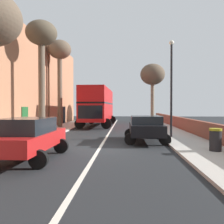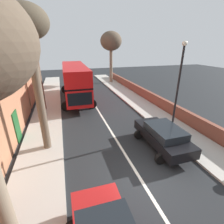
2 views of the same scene
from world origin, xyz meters
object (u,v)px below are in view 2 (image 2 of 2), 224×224
(double_decker_bus, at_px, (75,80))
(lamppost_right, at_px, (179,83))
(parked_car_black_right_2, at_px, (163,135))
(street_tree_left_2, at_px, (28,34))
(street_tree_right_1, at_px, (111,42))
(street_tree_left_4, at_px, (31,31))

(double_decker_bus, distance_m, lamppost_right, 12.07)
(parked_car_black_right_2, height_order, street_tree_left_2, street_tree_left_2)
(double_decker_bus, height_order, street_tree_right_1, street_tree_right_1)
(street_tree_right_1, relative_size, street_tree_left_4, 0.94)
(parked_car_black_right_2, bearing_deg, lamppost_right, 39.61)
(street_tree_right_1, bearing_deg, lamppost_right, -92.77)
(double_decker_bus, bearing_deg, street_tree_right_1, 50.71)
(street_tree_left_2, height_order, street_tree_left_4, street_tree_left_4)
(street_tree_right_1, xyz_separation_m, street_tree_left_4, (-10.44, -11.00, 0.63))
(street_tree_left_4, relative_size, lamppost_right, 1.37)
(street_tree_left_2, bearing_deg, street_tree_right_1, 61.93)
(lamppost_right, bearing_deg, street_tree_left_4, 140.61)
(street_tree_right_1, height_order, lamppost_right, street_tree_right_1)
(double_decker_bus, bearing_deg, parked_car_black_right_2, -70.51)
(street_tree_right_1, xyz_separation_m, street_tree_left_2, (-9.73, -18.25, 0.05))
(street_tree_left_4, bearing_deg, street_tree_left_2, -84.43)
(double_decker_bus, xyz_separation_m, street_tree_left_4, (-3.53, -2.55, 4.90))
(parked_car_black_right_2, relative_size, street_tree_left_4, 0.52)
(double_decker_bus, relative_size, street_tree_left_4, 1.20)
(street_tree_left_2, xyz_separation_m, lamppost_right, (8.82, -0.57, -2.87))
(parked_car_black_right_2, distance_m, street_tree_right_1, 21.27)
(parked_car_black_right_2, relative_size, lamppost_right, 0.71)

